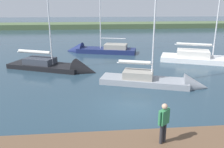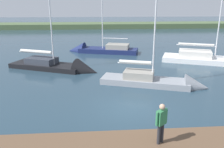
{
  "view_description": "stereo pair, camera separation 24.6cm",
  "coord_description": "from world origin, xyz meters",
  "px_view_note": "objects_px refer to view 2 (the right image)",
  "views": [
    {
      "loc": [
        2.32,
        12.61,
        6.04
      ],
      "look_at": [
        0.97,
        -1.9,
        1.63
      ],
      "focal_mm": 37.41,
      "sensor_mm": 36.0,
      "label": 1
    },
    {
      "loc": [
        2.07,
        12.63,
        6.04
      ],
      "look_at": [
        0.97,
        -1.9,
        1.63
      ],
      "focal_mm": 37.41,
      "sensor_mm": 36.0,
      "label": 2
    }
  ],
  "objects_px": {
    "person_on_dock": "(161,121)",
    "sailboat_far_left": "(161,83)",
    "sailboat_outer_mooring": "(98,51)",
    "sailboat_far_right": "(62,68)"
  },
  "relations": [
    {
      "from": "person_on_dock",
      "to": "sailboat_far_left",
      "type": "bearing_deg",
      "value": -53.46
    },
    {
      "from": "sailboat_far_left",
      "to": "sailboat_outer_mooring",
      "type": "height_order",
      "value": "sailboat_outer_mooring"
    },
    {
      "from": "sailboat_far_left",
      "to": "person_on_dock",
      "type": "bearing_deg",
      "value": -87.96
    },
    {
      "from": "sailboat_far_left",
      "to": "sailboat_outer_mooring",
      "type": "xyz_separation_m",
      "value": [
        4.62,
        -13.18,
        -0.04
      ]
    },
    {
      "from": "sailboat_far_right",
      "to": "person_on_dock",
      "type": "bearing_deg",
      "value": -44.15
    },
    {
      "from": "sailboat_far_right",
      "to": "person_on_dock",
      "type": "height_order",
      "value": "sailboat_far_right"
    },
    {
      "from": "sailboat_far_left",
      "to": "sailboat_far_right",
      "type": "bearing_deg",
      "value": 166.27
    },
    {
      "from": "sailboat_far_left",
      "to": "sailboat_outer_mooring",
      "type": "distance_m",
      "value": 13.96
    },
    {
      "from": "sailboat_far_right",
      "to": "person_on_dock",
      "type": "xyz_separation_m",
      "value": [
        -5.75,
        13.55,
        1.45
      ]
    },
    {
      "from": "sailboat_far_right",
      "to": "sailboat_outer_mooring",
      "type": "relative_size",
      "value": 0.96
    }
  ]
}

